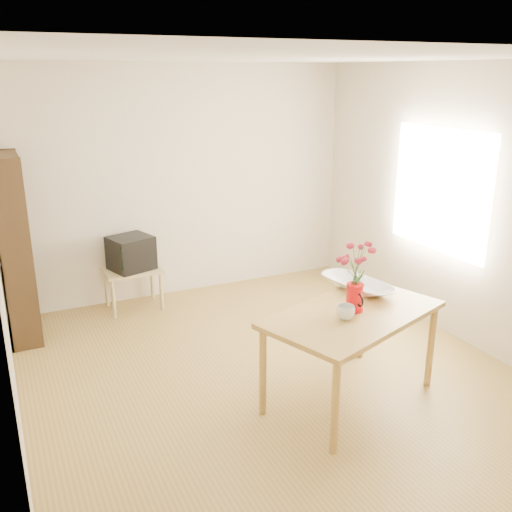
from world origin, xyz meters
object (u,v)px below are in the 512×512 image
pitcher (354,298)px  mug (346,312)px  table (353,322)px  television (131,252)px  bowl (358,265)px

pitcher → mug: bearing=-138.3°
pitcher → mug: pitcher is taller
table → television: (-1.11, 2.56, -0.02)m
television → table: bearing=-84.1°
mug → bowl: bowl is taller
pitcher → mug: (-0.15, -0.11, -0.05)m
television → pitcher: bearing=-83.5°
mug → television: (-0.98, 2.64, -0.16)m
mug → bowl: size_ratio=0.30×
pitcher → mug: size_ratio=1.63×
bowl → television: size_ratio=0.90×
table → pitcher: size_ratio=7.13×
mug → bowl: (0.43, 0.47, 0.16)m
pitcher → bowl: bowl is taller
pitcher → television: (-1.13, 2.54, -0.20)m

